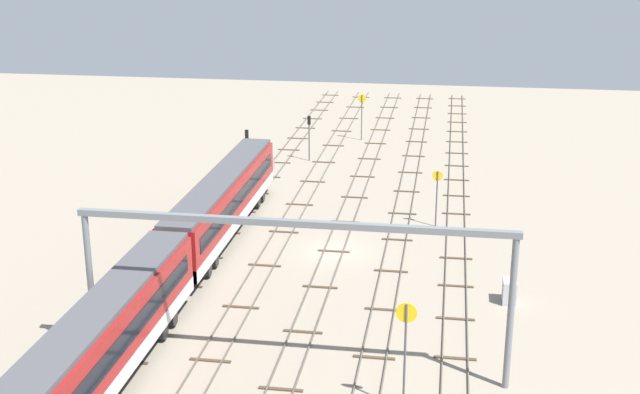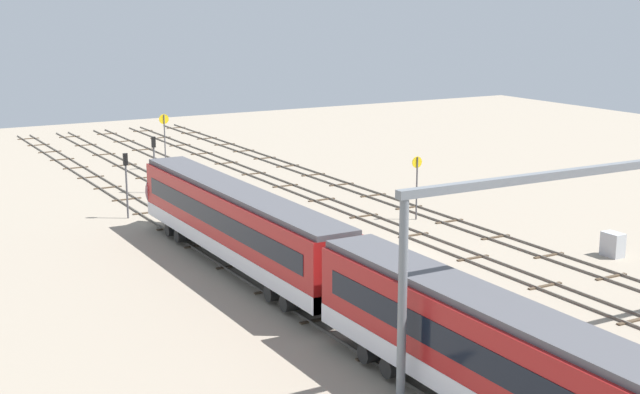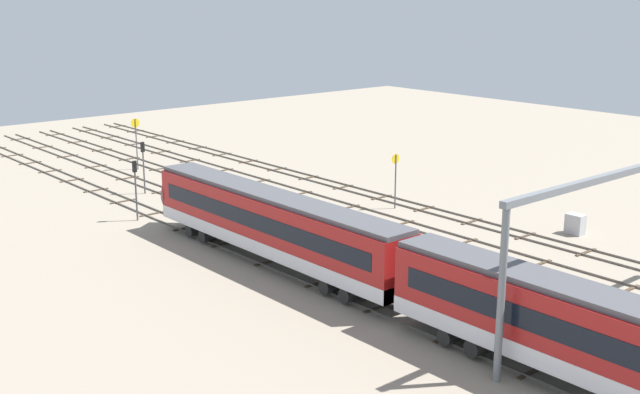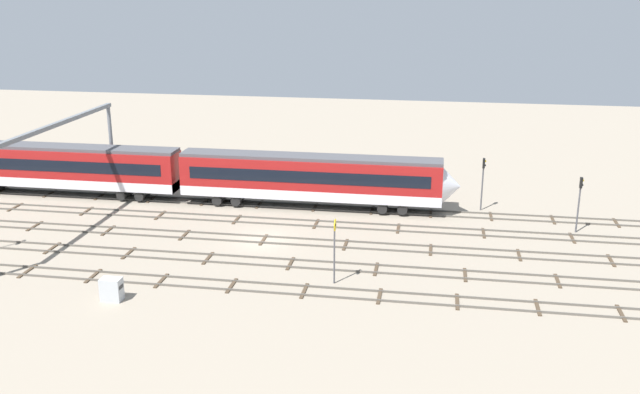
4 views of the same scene
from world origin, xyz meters
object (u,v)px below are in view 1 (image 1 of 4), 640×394
(train, at_px, (99,349))
(speed_sign_mid_trackside, at_px, (362,110))
(overhead_gantry, at_px, (292,254))
(speed_sign_far_trackside, at_px, (437,191))
(relay_cabinet, at_px, (509,291))
(signal_light_trackside_approach, at_px, (247,147))
(speed_sign_near_foreground, at_px, (405,340))
(signal_light_trackside_departure, at_px, (309,132))

(train, xyz_separation_m, speed_sign_mid_trackside, (57.04, -7.38, 0.81))
(overhead_gantry, relative_size, speed_sign_far_trackside, 5.00)
(relay_cabinet, bearing_deg, signal_light_trackside_approach, 43.32)
(overhead_gantry, relative_size, speed_sign_mid_trackside, 4.44)
(speed_sign_far_trackside, relative_size, signal_light_trackside_approach, 0.96)
(speed_sign_near_foreground, xyz_separation_m, relay_cabinet, (13.88, -6.02, -3.14))
(speed_sign_near_foreground, distance_m, speed_sign_far_trackside, 27.96)
(overhead_gantry, height_order, signal_light_trackside_approach, overhead_gantry)
(overhead_gantry, relative_size, signal_light_trackside_departure, 4.95)
(train, height_order, overhead_gantry, overhead_gantry)
(train, bearing_deg, speed_sign_far_trackside, -29.80)
(speed_sign_mid_trackside, bearing_deg, signal_light_trackside_departure, 155.40)
(speed_sign_near_foreground, height_order, speed_sign_mid_trackside, speed_sign_near_foreground)
(signal_light_trackside_approach, bearing_deg, signal_light_trackside_departure, -32.28)
(signal_light_trackside_departure, bearing_deg, overhead_gantry, -171.51)
(train, relative_size, overhead_gantry, 3.19)
(relay_cabinet, bearing_deg, speed_sign_near_foreground, 156.55)
(speed_sign_far_trackside, bearing_deg, overhead_gantry, 163.99)
(speed_sign_mid_trackside, xyz_separation_m, signal_light_trackside_approach, (-17.25, 9.21, -0.28))
(speed_sign_mid_trackside, bearing_deg, relay_cabinet, -161.29)
(train, bearing_deg, speed_sign_near_foreground, -86.41)
(speed_sign_mid_trackside, height_order, signal_light_trackside_approach, speed_sign_mid_trackside)
(speed_sign_far_trackside, height_order, relay_cabinet, speed_sign_far_trackside)
(speed_sign_mid_trackside, bearing_deg, speed_sign_near_foreground, -171.61)
(overhead_gantry, distance_m, speed_sign_mid_trackside, 53.19)
(signal_light_trackside_approach, distance_m, relay_cabinet, 34.34)
(train, relative_size, signal_light_trackside_departure, 15.78)
(signal_light_trackside_departure, relative_size, relay_cabinet, 3.09)
(speed_sign_near_foreground, height_order, signal_light_trackside_departure, speed_sign_near_foreground)
(speed_sign_near_foreground, distance_m, signal_light_trackside_departure, 48.08)
(train, bearing_deg, relay_cabinet, -55.55)
(train, relative_size, speed_sign_near_foreground, 12.73)
(train, xyz_separation_m, signal_light_trackside_approach, (39.79, 1.83, 0.52))
(overhead_gantry, relative_size, relay_cabinet, 15.26)
(signal_light_trackside_departure, bearing_deg, relay_cabinet, -150.04)
(train, bearing_deg, overhead_gantry, -66.98)
(signal_light_trackside_departure, height_order, relay_cabinet, signal_light_trackside_departure)
(signal_light_trackside_departure, bearing_deg, speed_sign_near_foreground, -164.68)
(speed_sign_mid_trackside, xyz_separation_m, signal_light_trackside_departure, (-9.69, 4.44, -0.36))
(speed_sign_far_trackside, height_order, signal_light_trackside_departure, signal_light_trackside_departure)
(train, bearing_deg, signal_light_trackside_departure, -3.55)
(train, bearing_deg, speed_sign_mid_trackside, -7.37)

